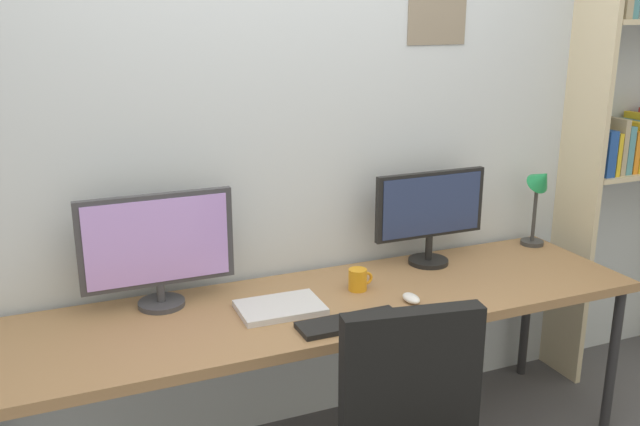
# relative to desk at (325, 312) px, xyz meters

# --- Properties ---
(wall_back) EXTENTS (5.01, 0.11, 2.60)m
(wall_back) POSITION_rel_desk_xyz_m (0.00, 0.42, 0.61)
(wall_back) COLOR silver
(wall_back) RESTS_ON ground_plane
(desk) EXTENTS (2.61, 0.68, 0.74)m
(desk) POSITION_rel_desk_xyz_m (0.00, 0.00, 0.00)
(desk) COLOR #936D47
(desk) RESTS_ON ground_plane
(monitor_left) EXTENTS (0.58, 0.18, 0.45)m
(monitor_left) POSITION_rel_desk_xyz_m (-0.60, 0.21, 0.29)
(monitor_left) COLOR #38383D
(monitor_left) RESTS_ON desk
(monitor_right) EXTENTS (0.53, 0.18, 0.42)m
(monitor_right) POSITION_rel_desk_xyz_m (0.60, 0.21, 0.29)
(monitor_right) COLOR black
(monitor_right) RESTS_ON desk
(desk_lamp) EXTENTS (0.11, 0.16, 0.41)m
(desk_lamp) POSITION_rel_desk_xyz_m (1.21, 0.22, 0.32)
(desk_lamp) COLOR #333333
(desk_lamp) RESTS_ON desk
(keyboard_main) EXTENTS (0.39, 0.13, 0.02)m
(keyboard_main) POSITION_rel_desk_xyz_m (0.00, -0.23, 0.06)
(keyboard_main) COLOR black
(keyboard_main) RESTS_ON desk
(computer_mouse) EXTENTS (0.06, 0.10, 0.03)m
(computer_mouse) POSITION_rel_desk_xyz_m (0.31, -0.14, 0.06)
(computer_mouse) COLOR silver
(computer_mouse) RESTS_ON desk
(laptop_closed) EXTENTS (0.33, 0.23, 0.02)m
(laptop_closed) POSITION_rel_desk_xyz_m (-0.19, -0.01, 0.06)
(laptop_closed) COLOR silver
(laptop_closed) RESTS_ON desk
(coffee_mug) EXTENTS (0.11, 0.08, 0.09)m
(coffee_mug) POSITION_rel_desk_xyz_m (0.17, 0.06, 0.09)
(coffee_mug) COLOR orange
(coffee_mug) RESTS_ON desk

